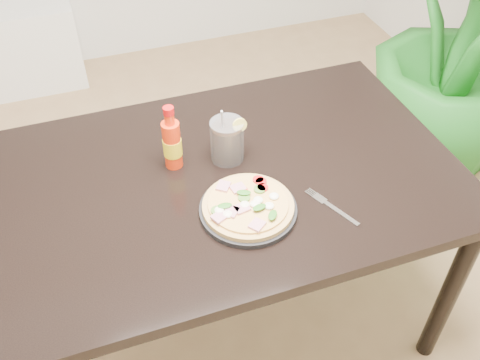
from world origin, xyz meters
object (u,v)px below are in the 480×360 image
object	(u,v)px
dining_table	(227,193)
plate	(248,210)
pizza	(248,205)
hot_sauce_bottle	(172,143)
houseplant	(465,37)
cola_cup	(227,141)
fork	(330,206)

from	to	relation	value
dining_table	plate	world-z (taller)	plate
plate	pizza	xyz separation A→B (m)	(-0.00, 0.00, 0.02)
dining_table	hot_sauce_bottle	world-z (taller)	hot_sauce_bottle
plate	pizza	bearing A→B (deg)	168.05
dining_table	plate	bearing A→B (deg)	-87.85
plate	hot_sauce_bottle	size ratio (longest dim) A/B	1.28
hot_sauce_bottle	houseplant	xyz separation A→B (m)	(1.45, 0.48, -0.16)
cola_cup	fork	world-z (taller)	cola_cup
pizza	houseplant	xyz separation A→B (m)	(1.30, 0.74, -0.10)
plate	fork	world-z (taller)	plate
dining_table	hot_sauce_bottle	distance (m)	0.24
hot_sauce_bottle	fork	size ratio (longest dim) A/B	1.19
plate	houseplant	size ratio (longest dim) A/B	0.20
hot_sauce_bottle	fork	world-z (taller)	hot_sauce_bottle
plate	pizza	distance (m)	0.02
hot_sauce_bottle	pizza	bearing A→B (deg)	-61.26
pizza	fork	xyz separation A→B (m)	(0.23, -0.06, -0.02)
fork	dining_table	bearing A→B (deg)	112.10
hot_sauce_bottle	fork	xyz separation A→B (m)	(0.37, -0.32, -0.08)
pizza	cola_cup	distance (m)	0.24
dining_table	fork	size ratio (longest dim) A/B	7.81
cola_cup	houseplant	bearing A→B (deg)	21.44
pizza	houseplant	bearing A→B (deg)	29.75
dining_table	fork	distance (m)	0.34
cola_cup	hot_sauce_bottle	bearing A→B (deg)	172.53
dining_table	pizza	distance (m)	0.20
plate	cola_cup	distance (m)	0.25
hot_sauce_bottle	dining_table	bearing A→B (deg)	-33.84
hot_sauce_bottle	houseplant	bearing A→B (deg)	18.41
pizza	hot_sauce_bottle	world-z (taller)	hot_sauce_bottle
pizza	hot_sauce_bottle	xyz separation A→B (m)	(-0.14, 0.26, 0.06)
plate	fork	distance (m)	0.23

